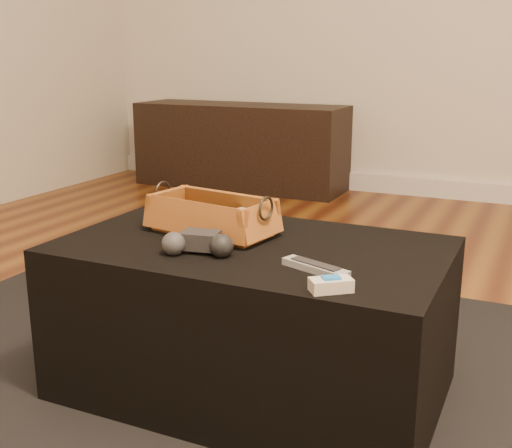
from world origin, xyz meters
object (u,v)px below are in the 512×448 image
at_px(silver_remote, 315,267).
at_px(cream_gadget, 331,285).
at_px(ottoman, 252,318).
at_px(wicker_basket, 212,218).
at_px(tv_remote, 204,225).
at_px(game_controller, 199,243).
at_px(media_cabinet, 241,146).

distance_m(silver_remote, cream_gadget, 0.13).
distance_m(ottoman, wicker_basket, 0.29).
height_order(ottoman, cream_gadget, cream_gadget).
bearing_deg(tv_remote, game_controller, -60.88).
xyz_separation_m(wicker_basket, silver_remote, (0.37, -0.18, -0.03)).
height_order(ottoman, wicker_basket, wicker_basket).
relative_size(game_controller, cream_gadget, 1.94).
relative_size(game_controller, silver_remote, 1.07).
height_order(media_cabinet, wicker_basket, media_cabinet).
xyz_separation_m(media_cabinet, tv_remote, (1.11, -2.48, 0.17)).
distance_m(tv_remote, game_controller, 0.19).
distance_m(ottoman, game_controller, 0.29).
bearing_deg(wicker_basket, tv_remote, -152.58).
xyz_separation_m(wicker_basket, cream_gadget, (0.44, -0.29, -0.03)).
xyz_separation_m(media_cabinet, ottoman, (1.28, -2.52, -0.06)).
distance_m(game_controller, silver_remote, 0.31).
bearing_deg(tv_remote, cream_gadget, -27.74).
relative_size(tv_remote, cream_gadget, 1.95).
distance_m(wicker_basket, game_controller, 0.20).
bearing_deg(cream_gadget, silver_remote, 124.44).
xyz_separation_m(silver_remote, cream_gadget, (0.07, -0.11, 0.01)).
distance_m(wicker_basket, cream_gadget, 0.53).
bearing_deg(game_controller, tv_remote, 115.67).
xyz_separation_m(media_cabinet, cream_gadget, (1.58, -2.76, 0.16)).
distance_m(tv_remote, silver_remote, 0.43).
distance_m(tv_remote, cream_gadget, 0.54).
xyz_separation_m(wicker_basket, game_controller, (0.06, -0.19, -0.01)).
bearing_deg(ottoman, cream_gadget, -39.40).
bearing_deg(tv_remote, media_cabinet, 117.61).
xyz_separation_m(tv_remote, cream_gadget, (0.46, -0.28, -0.01)).
distance_m(game_controller, cream_gadget, 0.39).
relative_size(tv_remote, game_controller, 1.01).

